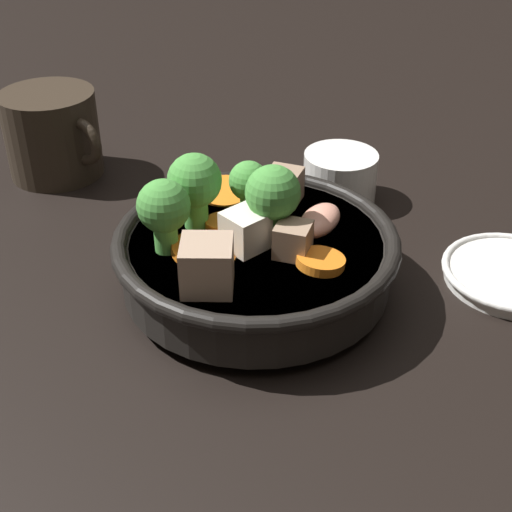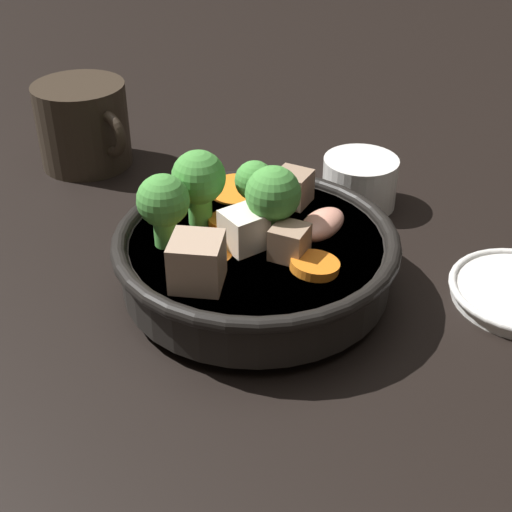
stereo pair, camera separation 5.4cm
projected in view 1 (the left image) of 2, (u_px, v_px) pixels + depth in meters
The scene contains 5 objects.
ground_plane at pixel (256, 290), 0.55m from camera, with size 3.00×3.00×0.00m, color black.
stirfry_bowl at pixel (253, 250), 0.53m from camera, with size 0.21×0.21×0.11m.
side_saucer at pixel (512, 274), 0.56m from camera, with size 0.11×0.11×0.01m.
tea_cup at pixel (340, 176), 0.67m from camera, with size 0.07×0.07×0.05m.
dark_mug at pixel (53, 134), 0.70m from camera, with size 0.12×0.09×0.08m.
Camera 1 is at (0.27, -0.36, 0.33)m, focal length 50.00 mm.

